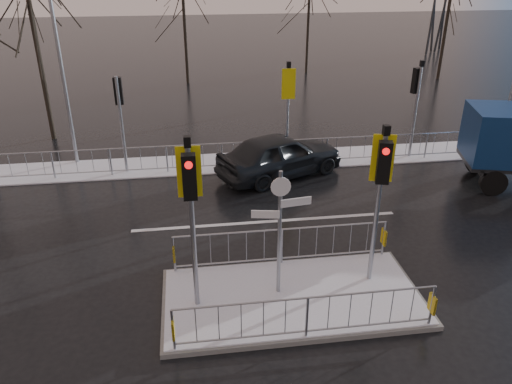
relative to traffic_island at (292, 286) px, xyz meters
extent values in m
plane|color=black|center=(0.01, -0.01, -0.39)|extent=(120.00, 120.00, 0.00)
cube|color=white|center=(0.01, 8.59, -0.37)|extent=(30.00, 2.00, 0.04)
cube|color=silver|center=(0.01, 3.79, -0.39)|extent=(8.00, 0.15, 0.01)
cube|color=slate|center=(0.01, -0.01, -0.33)|extent=(6.00, 3.00, 0.12)
cube|color=white|center=(0.01, -0.01, -0.26)|extent=(5.85, 2.85, 0.03)
cube|color=gold|center=(-2.69, -1.39, 0.28)|extent=(0.05, 0.28, 0.42)
cube|color=gold|center=(2.71, -1.39, 0.28)|extent=(0.05, 0.28, 0.42)
cube|color=gold|center=(-2.69, 1.37, 0.28)|extent=(0.05, 0.28, 0.42)
cube|color=gold|center=(2.71, 1.37, 0.28)|extent=(0.05, 0.28, 0.42)
cylinder|color=gray|center=(-2.19, -0.01, 1.63)|extent=(0.11, 0.11, 3.80)
cube|color=black|center=(-2.19, -0.19, 2.98)|extent=(0.28, 0.22, 0.95)
cylinder|color=red|center=(-2.19, -0.30, 3.28)|extent=(0.16, 0.04, 0.16)
cube|color=yellow|center=(-2.19, 0.06, 2.98)|extent=(0.50, 0.03, 1.10)
cube|color=black|center=(-2.19, -0.01, 3.65)|extent=(0.14, 0.14, 0.22)
cylinder|color=gray|center=(2.01, 0.39, 1.58)|extent=(0.11, 0.11, 3.70)
cube|color=black|center=(1.96, 0.22, 2.88)|extent=(0.33, 0.28, 0.95)
cylinder|color=red|center=(1.94, 0.11, 3.18)|extent=(0.16, 0.08, 0.16)
cube|color=yellow|center=(2.03, 0.46, 2.88)|extent=(0.49, 0.16, 1.10)
cube|color=black|center=(2.01, 0.39, 3.55)|extent=(0.14, 0.14, 0.22)
cylinder|color=gray|center=(-0.29, 0.19, 1.28)|extent=(0.09, 0.09, 3.10)
cube|color=silver|center=(0.06, 0.19, 2.08)|extent=(0.70, 0.14, 0.18)
cube|color=silver|center=(-0.61, 0.19, 1.83)|extent=(0.62, 0.15, 0.18)
cylinder|color=silver|center=(-0.29, 0.16, 2.48)|extent=(0.44, 0.03, 0.44)
cylinder|color=gray|center=(-4.49, 8.29, 1.40)|extent=(0.11, 0.11, 3.50)
cube|color=black|center=(-4.49, 8.47, 2.60)|extent=(0.28, 0.22, 0.95)
cylinder|color=red|center=(-4.49, 8.58, 2.90)|extent=(0.16, 0.04, 0.16)
cylinder|color=gray|center=(1.51, 8.29, 1.45)|extent=(0.11, 0.11, 3.60)
cube|color=black|center=(1.51, 8.47, 2.70)|extent=(0.28, 0.22, 0.95)
cylinder|color=red|center=(1.51, 8.58, 3.00)|extent=(0.16, 0.04, 0.16)
cube|color=yellow|center=(1.51, 8.22, 2.70)|extent=(0.50, 0.03, 1.10)
cube|color=black|center=(1.51, 8.29, 3.37)|extent=(0.14, 0.14, 0.22)
cylinder|color=gray|center=(6.51, 8.29, 1.40)|extent=(0.11, 0.11, 3.50)
cube|color=black|center=(6.46, 8.46, 2.60)|extent=(0.33, 0.28, 0.95)
cylinder|color=red|center=(6.44, 8.57, 2.90)|extent=(0.16, 0.08, 0.16)
cube|color=black|center=(6.51, 8.29, 3.27)|extent=(0.14, 0.14, 0.22)
imported|color=black|center=(1.05, 7.16, 0.40)|extent=(5.02, 3.57, 1.59)
cylinder|color=black|center=(7.79, 4.59, 0.05)|extent=(0.92, 0.48, 0.88)
cylinder|color=black|center=(8.26, 6.39, 0.05)|extent=(0.92, 0.48, 0.88)
cube|color=navy|center=(8.11, 5.47, 1.43)|extent=(2.25, 2.50, 1.77)
cube|color=#2D3033|center=(7.60, 5.60, 0.45)|extent=(0.62, 1.99, 0.31)
cylinder|color=black|center=(-7.99, 12.49, 3.29)|extent=(0.20, 0.20, 7.36)
cylinder|color=black|center=(-1.99, 21.99, 3.06)|extent=(0.19, 0.19, 6.90)
cylinder|color=black|center=(6.01, 23.99, 2.60)|extent=(0.16, 0.16, 5.98)
cylinder|color=black|center=(14.01, 20.99, 3.29)|extent=(0.20, 0.20, 7.36)
cylinder|color=gray|center=(-6.49, 9.49, 3.71)|extent=(0.14, 0.14, 8.20)
camera|label=1|loc=(-2.15, -9.21, 6.95)|focal=35.00mm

